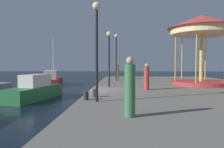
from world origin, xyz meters
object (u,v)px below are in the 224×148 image
object	(u,v)px
bollard_center	(86,96)
person_by_the_water	(117,71)
motorboat_green	(34,90)
carousel	(202,32)
bollard_north	(95,93)
lamp_post_far_end	(116,49)
person_mid_promenade	(147,77)
person_near_carousel	(130,89)
lamp_post_mid_promenade	(109,49)
lamp_post_near_edge	(97,34)
sailboat_red	(52,79)

from	to	relation	value
bollard_center	person_by_the_water	distance (m)	14.01
motorboat_green	person_by_the_water	bearing A→B (deg)	58.01
carousel	bollard_north	xyz separation A→B (m)	(-7.75, -6.64, -3.99)
lamp_post_far_end	person_by_the_water	world-z (taller)	lamp_post_far_end
bollard_north	person_mid_promenade	bearing A→B (deg)	46.44
motorboat_green	person_near_carousel	world-z (taller)	person_near_carousel
lamp_post_mid_promenade	bollard_center	distance (m)	6.18
carousel	bollard_north	distance (m)	10.96
lamp_post_mid_promenade	person_near_carousel	bearing A→B (deg)	-82.64
lamp_post_far_end	lamp_post_near_edge	bearing A→B (deg)	-93.03
bollard_north	person_near_carousel	xyz separation A→B (m)	(1.58, -3.99, 0.69)
motorboat_green	person_by_the_water	size ratio (longest dim) A/B	2.78
carousel	person_near_carousel	size ratio (longest dim) A/B	2.94
bollard_north	person_near_carousel	bearing A→B (deg)	-68.39
person_by_the_water	person_near_carousel	xyz separation A→B (m)	(0.64, -16.99, 0.01)
sailboat_red	lamp_post_mid_promenade	size ratio (longest dim) A/B	1.73
bollard_center	person_by_the_water	world-z (taller)	person_by_the_water
motorboat_green	lamp_post_near_edge	bearing A→B (deg)	-46.46
bollard_north	person_mid_promenade	xyz separation A→B (m)	(2.98, 3.13, 0.60)
bollard_north	person_near_carousel	distance (m)	4.34
carousel	lamp_post_mid_promenade	size ratio (longest dim) A/B	1.39
carousel	person_near_carousel	world-z (taller)	carousel
person_mid_promenade	motorboat_green	bearing A→B (deg)	174.24
lamp_post_mid_promenade	person_near_carousel	distance (m)	8.89
sailboat_red	motorboat_green	bearing A→B (deg)	-78.75
lamp_post_mid_promenade	bollard_north	xyz separation A→B (m)	(-0.47, -4.63, -2.56)
motorboat_green	lamp_post_mid_promenade	world-z (taller)	lamp_post_mid_promenade
lamp_post_near_edge	person_by_the_water	size ratio (longest dim) A/B	2.34
lamp_post_near_edge	lamp_post_mid_promenade	bearing A→B (deg)	87.87
sailboat_red	bollard_north	world-z (taller)	sailboat_red
person_near_carousel	sailboat_red	bearing A→B (deg)	114.72
motorboat_green	lamp_post_far_end	distance (m)	9.32
person_near_carousel	bollard_north	bearing A→B (deg)	111.61
lamp_post_near_edge	bollard_north	world-z (taller)	lamp_post_near_edge
person_mid_promenade	carousel	bearing A→B (deg)	36.28
motorboat_green	lamp_post_mid_promenade	bearing A→B (deg)	7.82
motorboat_green	sailboat_red	distance (m)	10.44
bollard_north	person_mid_promenade	distance (m)	4.37
lamp_post_far_end	bollard_center	xyz separation A→B (m)	(-1.18, -11.52, -2.95)
carousel	person_mid_promenade	bearing A→B (deg)	-143.72
person_near_carousel	lamp_post_far_end	bearing A→B (deg)	92.77
carousel	bollard_center	xyz separation A→B (m)	(-8.06, -7.58, -3.99)
person_near_carousel	person_by_the_water	bearing A→B (deg)	92.16
motorboat_green	person_near_carousel	size ratio (longest dim) A/B	2.74
sailboat_red	lamp_post_mid_promenade	bearing A→B (deg)	-52.77
bollard_center	person_by_the_water	size ratio (longest dim) A/B	0.22
motorboat_green	person_by_the_water	distance (m)	10.76
person_mid_promenade	lamp_post_mid_promenade	bearing A→B (deg)	149.29
sailboat_red	bollard_center	size ratio (longest dim) A/B	17.24
carousel	person_by_the_water	world-z (taller)	carousel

